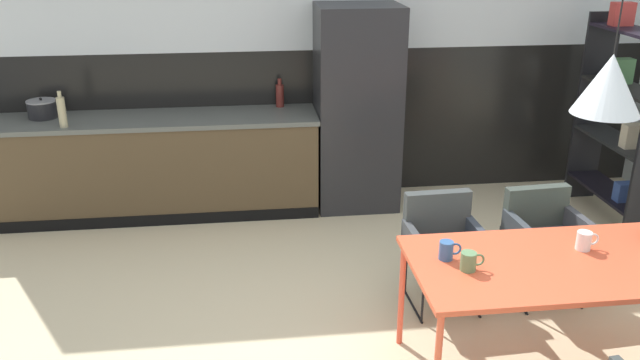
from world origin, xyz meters
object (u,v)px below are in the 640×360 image
object	(u,v)px
refrigerator_column	(357,109)
armchair_by_stool	(544,227)
mug_white_ceramic	(584,241)
dining_table	(584,266)
mug_wide_latte	(447,250)
mug_tall_blue	(469,261)
bottle_wine_green	(62,112)
cooking_pot	(42,109)
pendant_lamp_over_table_near	(609,84)
open_shelf_unit	(623,116)
bottle_spice_small	(280,95)
armchair_far_side	(442,236)

from	to	relation	value
refrigerator_column	armchair_by_stool	world-z (taller)	refrigerator_column
mug_white_ceramic	armchair_by_stool	bearing A→B (deg)	79.66
dining_table	mug_wide_latte	distance (m)	0.76
mug_wide_latte	mug_tall_blue	size ratio (longest dim) A/B	0.96
refrigerator_column	mug_wide_latte	xyz separation A→B (m)	(0.06, -2.48, -0.12)
refrigerator_column	bottle_wine_green	world-z (taller)	refrigerator_column
cooking_pot	refrigerator_column	bearing A→B (deg)	-2.02
dining_table	pendant_lamp_over_table_near	world-z (taller)	pendant_lamp_over_table_near
dining_table	cooking_pot	xyz separation A→B (m)	(-3.52, 2.67, 0.28)
mug_tall_blue	open_shelf_unit	xyz separation A→B (m)	(2.00, 2.00, 0.16)
dining_table	mug_white_ceramic	distance (m)	0.16
bottle_spice_small	open_shelf_unit	world-z (taller)	open_shelf_unit
armchair_far_side	mug_white_ceramic	bearing A→B (deg)	126.26
refrigerator_column	dining_table	world-z (taller)	refrigerator_column
refrigerator_column	open_shelf_unit	bearing A→B (deg)	-15.82
mug_tall_blue	bottle_spice_small	xyz separation A→B (m)	(-0.81, 2.83, 0.22)
cooking_pot	pendant_lamp_over_table_near	size ratio (longest dim) A/B	0.21
open_shelf_unit	armchair_far_side	bearing A→B (deg)	-58.83
cooking_pot	bottle_wine_green	distance (m)	0.40
dining_table	mug_tall_blue	xyz separation A→B (m)	(-0.67, -0.03, 0.09)
armchair_by_stool	mug_wide_latte	xyz separation A→B (m)	(-0.93, -0.75, 0.27)
mug_wide_latte	open_shelf_unit	bearing A→B (deg)	41.93
refrigerator_column	mug_wide_latte	size ratio (longest dim) A/B	14.38
refrigerator_column	armchair_by_stool	size ratio (longest dim) A/B	2.41
mug_wide_latte	mug_white_ceramic	world-z (taller)	mug_white_ceramic
bottle_wine_green	mug_tall_blue	bearing A→B (deg)	-42.64
refrigerator_column	bottle_spice_small	bearing A→B (deg)	162.03
mug_white_ceramic	mug_tall_blue	size ratio (longest dim) A/B	1.00
refrigerator_column	mug_tall_blue	distance (m)	2.62
armchair_far_side	armchair_by_stool	bearing A→B (deg)	178.38
bottle_spice_small	open_shelf_unit	size ratio (longest dim) A/B	0.14
mug_white_ceramic	open_shelf_unit	size ratio (longest dim) A/B	0.07
mug_tall_blue	armchair_far_side	bearing A→B (deg)	81.03
pendant_lamp_over_table_near	dining_table	bearing A→B (deg)	-90.00
mug_white_ceramic	open_shelf_unit	bearing A→B (deg)	55.28
mug_wide_latte	pendant_lamp_over_table_near	bearing A→B (deg)	-4.09
mug_white_ceramic	mug_tall_blue	bearing A→B (deg)	-168.23
armchair_by_stool	pendant_lamp_over_table_near	world-z (taller)	pendant_lamp_over_table_near
pendant_lamp_over_table_near	mug_wide_latte	bearing A→B (deg)	175.91
mug_white_ceramic	armchair_far_side	bearing A→B (deg)	128.79
armchair_far_side	bottle_wine_green	size ratio (longest dim) A/B	2.51
cooking_pot	bottle_wine_green	bearing A→B (deg)	-51.76
cooking_pot	open_shelf_unit	size ratio (longest dim) A/B	0.13
dining_table	bottle_spice_small	xyz separation A→B (m)	(-1.48, 2.80, 0.31)
mug_wide_latte	bottle_wine_green	xyz separation A→B (m)	(-2.52, 2.27, 0.24)
mug_wide_latte	pendant_lamp_over_table_near	xyz separation A→B (m)	(0.75, -0.05, 0.91)
open_shelf_unit	cooking_pot	bearing A→B (deg)	-98.26
bottle_spice_small	mug_wide_latte	bearing A→B (deg)	-74.79
dining_table	mug_wide_latte	bearing A→B (deg)	172.52
bottle_wine_green	pendant_lamp_over_table_near	size ratio (longest dim) A/B	0.26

